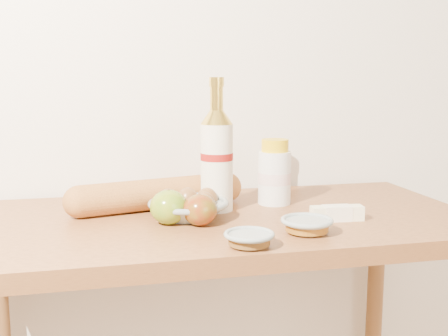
# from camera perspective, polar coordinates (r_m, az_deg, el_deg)

# --- Properties ---
(back_wall) EXTENTS (3.50, 0.02, 2.60)m
(back_wall) POSITION_cam_1_polar(r_m,az_deg,el_deg) (1.62, -2.96, 11.91)
(back_wall) COLOR silver
(back_wall) RESTS_ON ground
(table) EXTENTS (1.20, 0.60, 0.90)m
(table) POSITION_cam_1_polar(r_m,az_deg,el_deg) (1.37, -0.29, -9.89)
(table) COLOR #9A5F31
(table) RESTS_ON ground
(bourbon_bottle) EXTENTS (0.09, 0.09, 0.33)m
(bourbon_bottle) POSITION_cam_1_polar(r_m,az_deg,el_deg) (1.36, -0.74, 1.10)
(bourbon_bottle) COLOR #ECE3C8
(bourbon_bottle) RESTS_ON table
(cream_bottle) EXTENTS (0.09, 0.09, 0.17)m
(cream_bottle) POSITION_cam_1_polar(r_m,az_deg,el_deg) (1.45, 5.16, -0.62)
(cream_bottle) COLOR silver
(cream_bottle) RESTS_ON table
(egg_bowl) EXTENTS (0.21, 0.21, 0.07)m
(egg_bowl) POSITION_cam_1_polar(r_m,az_deg,el_deg) (1.31, -3.64, -3.94)
(egg_bowl) COLOR gray
(egg_bowl) RESTS_ON table
(baguette) EXTENTS (0.47, 0.18, 0.08)m
(baguette) POSITION_cam_1_polar(r_m,az_deg,el_deg) (1.40, -6.77, -2.64)
(baguette) COLOR #BB7939
(baguette) RESTS_ON table
(apple_yellowgreen) EXTENTS (0.09, 0.09, 0.08)m
(apple_yellowgreen) POSITION_cam_1_polar(r_m,az_deg,el_deg) (1.26, -5.63, -3.97)
(apple_yellowgreen) COLOR olive
(apple_yellowgreen) RESTS_ON table
(apple_redgreen_right) EXTENTS (0.09, 0.09, 0.07)m
(apple_redgreen_right) POSITION_cam_1_polar(r_m,az_deg,el_deg) (1.24, -2.45, -4.27)
(apple_redgreen_right) COLOR maroon
(apple_redgreen_right) RESTS_ON table
(sugar_bowl) EXTENTS (0.13, 0.13, 0.03)m
(sugar_bowl) POSITION_cam_1_polar(r_m,az_deg,el_deg) (1.10, 2.57, -7.19)
(sugar_bowl) COLOR gray
(sugar_bowl) RESTS_ON table
(syrup_bowl) EXTENTS (0.13, 0.13, 0.03)m
(syrup_bowl) POSITION_cam_1_polar(r_m,az_deg,el_deg) (1.20, 8.42, -5.76)
(syrup_bowl) COLOR #909D98
(syrup_bowl) RESTS_ON table
(butter_stick) EXTENTS (0.12, 0.04, 0.04)m
(butter_stick) POSITION_cam_1_polar(r_m,az_deg,el_deg) (1.31, 11.40, -4.53)
(butter_stick) COLOR #FCF5C3
(butter_stick) RESTS_ON table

